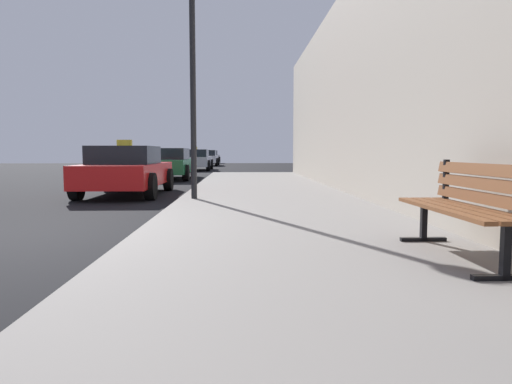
# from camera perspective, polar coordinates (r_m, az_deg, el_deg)

# --- Properties ---
(sidewalk) EXTENTS (4.00, 32.00, 0.15)m
(sidewalk) POSITION_cam_1_polar(r_m,az_deg,el_deg) (5.97, 4.79, -5.06)
(sidewalk) COLOR gray
(sidewalk) RESTS_ON ground_plane
(building_wall) EXTENTS (0.70, 32.00, 5.13)m
(building_wall) POSITION_cam_1_polar(r_m,az_deg,el_deg) (6.68, 24.99, 17.09)
(building_wall) COLOR #ADA393
(building_wall) RESTS_ON ground_plane
(bench) EXTENTS (0.51, 1.75, 0.89)m
(bench) POSITION_cam_1_polar(r_m,az_deg,el_deg) (4.59, 25.11, -1.15)
(bench) COLOR brown
(bench) RESTS_ON sidewalk
(street_lamp) EXTENTS (0.36, 0.36, 4.41)m
(street_lamp) POSITION_cam_1_polar(r_m,az_deg,el_deg) (9.76, -7.98, 17.05)
(street_lamp) COLOR black
(street_lamp) RESTS_ON sidewalk
(car_red) EXTENTS (1.93, 4.10, 1.43)m
(car_red) POSITION_cam_1_polar(r_m,az_deg,el_deg) (12.24, -15.93, 2.63)
(car_red) COLOR red
(car_red) RESTS_ON ground_plane
(car_green) EXTENTS (1.93, 4.53, 1.27)m
(car_green) POSITION_cam_1_polar(r_m,az_deg,el_deg) (19.11, -10.87, 3.54)
(car_green) COLOR #196638
(car_green) RESTS_ON ground_plane
(car_silver) EXTENTS (2.06, 4.46, 1.43)m
(car_silver) POSITION_cam_1_polar(r_m,az_deg,el_deg) (28.12, -7.72, 4.05)
(car_silver) COLOR #B7B7BF
(car_silver) RESTS_ON ground_plane
(car_white) EXTENTS (2.02, 4.35, 1.27)m
(car_white) POSITION_cam_1_polar(r_m,az_deg,el_deg) (37.38, -6.28, 4.30)
(car_white) COLOR white
(car_white) RESTS_ON ground_plane
(car_black) EXTENTS (2.04, 4.40, 1.27)m
(car_black) POSITION_cam_1_polar(r_m,az_deg,el_deg) (46.20, -5.86, 4.44)
(car_black) COLOR black
(car_black) RESTS_ON ground_plane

